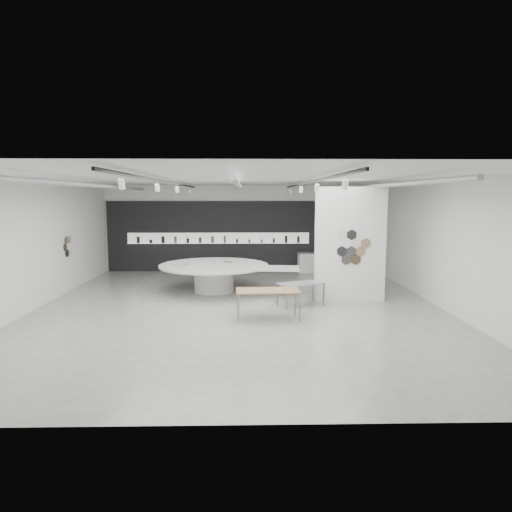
{
  "coord_description": "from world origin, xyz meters",
  "views": [
    {
      "loc": [
        0.21,
        -13.25,
        3.3
      ],
      "look_at": [
        0.53,
        1.2,
        1.41
      ],
      "focal_mm": 32.0,
      "sensor_mm": 36.0,
      "label": 1
    }
  ],
  "objects_px": {
    "partition_column": "(350,244)",
    "sample_table_stone": "(301,285)",
    "kitchen_counter": "(315,262)",
    "sample_table_wood": "(268,292)",
    "display_island": "(216,274)"
  },
  "relations": [
    {
      "from": "display_island",
      "to": "sample_table_stone",
      "type": "bearing_deg",
      "value": -32.75
    },
    {
      "from": "sample_table_wood",
      "to": "display_island",
      "type": "bearing_deg",
      "value": 114.42
    },
    {
      "from": "partition_column",
      "to": "sample_table_stone",
      "type": "bearing_deg",
      "value": -157.45
    },
    {
      "from": "sample_table_wood",
      "to": "sample_table_stone",
      "type": "height_order",
      "value": "sample_table_wood"
    },
    {
      "from": "partition_column",
      "to": "kitchen_counter",
      "type": "relative_size",
      "value": 2.3
    },
    {
      "from": "display_island",
      "to": "sample_table_stone",
      "type": "distance_m",
      "value": 3.41
    },
    {
      "from": "sample_table_wood",
      "to": "sample_table_stone",
      "type": "distance_m",
      "value": 1.85
    },
    {
      "from": "sample_table_stone",
      "to": "sample_table_wood",
      "type": "bearing_deg",
      "value": -125.28
    },
    {
      "from": "sample_table_wood",
      "to": "partition_column",
      "type": "bearing_deg",
      "value": 39.02
    },
    {
      "from": "sample_table_wood",
      "to": "kitchen_counter",
      "type": "distance_m",
      "value": 8.11
    },
    {
      "from": "partition_column",
      "to": "sample_table_stone",
      "type": "relative_size",
      "value": 2.39
    },
    {
      "from": "partition_column",
      "to": "display_island",
      "type": "relative_size",
      "value": 0.72
    },
    {
      "from": "kitchen_counter",
      "to": "sample_table_stone",
      "type": "bearing_deg",
      "value": -106.55
    },
    {
      "from": "display_island",
      "to": "sample_table_wood",
      "type": "xyz_separation_m",
      "value": [
        1.63,
        -3.59,
        0.11
      ]
    },
    {
      "from": "partition_column",
      "to": "sample_table_stone",
      "type": "distance_m",
      "value": 2.12
    }
  ]
}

